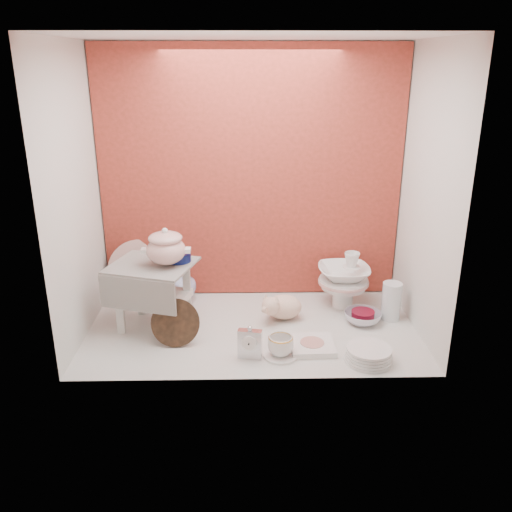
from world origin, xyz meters
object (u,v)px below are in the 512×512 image
Objects in this scene: floral_platter at (139,270)px; dinner_plate_stack at (369,354)px; soup_tureen at (166,247)px; mantel_clock at (250,342)px; gold_rim_teacup at (281,345)px; porcelain_tower at (344,279)px; crystal_bowl at (363,317)px; step_stool at (154,296)px; plush_pig at (284,307)px; blue_white_vase at (176,282)px.

dinner_plate_stack is (1.26, -0.78, -0.15)m from floral_platter.
soup_tureen is 0.68m from mantel_clock.
gold_rim_teacup is 0.72m from porcelain_tower.
gold_rim_teacup reaches higher than crystal_bowl.
step_stool reaches higher than plush_pig.
soup_tureen is 1.05× the size of dinner_plate_stack.
blue_white_vase is (0.23, -0.06, -0.06)m from floral_platter.
dinner_plate_stack is 1.14× the size of crystal_bowl.
step_stool reaches higher than blue_white_vase.
blue_white_vase is 0.90m from gold_rim_teacup.
dinner_plate_stack is 0.42m from crystal_bowl.
porcelain_tower is (-0.08, 0.22, 0.14)m from crystal_bowl.
dinner_plate_stack is at bearing -66.66° from plush_pig.
soup_tureen reaches higher than blue_white_vase.
step_stool is 1.11m from porcelain_tower.
blue_white_vase reaches higher than plush_pig.
floral_platter is 1.11m from gold_rim_teacup.
step_stool is 2.06× the size of crystal_bowl.
blue_white_vase is 0.96× the size of plush_pig.
blue_white_vase is at bearing 93.22° from step_stool.
crystal_bowl is (1.08, -0.31, -0.09)m from blue_white_vase.
soup_tureen is at bearing 159.35° from dinner_plate_stack.
soup_tureen is 1.17m from crystal_bowl.
blue_white_vase is at bearing 141.57° from plush_pig.
dinner_plate_stack is at bearing -6.88° from gold_rim_teacup.
floral_platter reaches higher than gold_rim_teacup.
mantel_clock is 0.15m from gold_rim_teacup.
blue_white_vase is 1.96× the size of gold_rim_teacup.
porcelain_tower reaches higher than plush_pig.
gold_rim_teacup is (0.83, -0.73, -0.12)m from floral_platter.
mantel_clock is at bearing -47.66° from floral_platter.
plush_pig is 0.41m from porcelain_tower.
gold_rim_teacup is 0.62× the size of crystal_bowl.
dinner_plate_stack is (1.03, -0.72, -0.09)m from blue_white_vase.
blue_white_vase is (0.08, 0.32, -0.06)m from step_stool.
porcelain_tower reaches higher than crystal_bowl.
soup_tureen reaches higher than plush_pig.
floral_platter is 0.93m from plush_pig.
blue_white_vase is 1.07× the size of dinner_plate_stack.
soup_tureen is 0.75m from plush_pig.
step_stool is 3.29× the size of gold_rim_teacup.
plush_pig is at bearing 7.18° from soup_tureen.
porcelain_tower reaches higher than mantel_clock.
soup_tureen is 0.79m from gold_rim_teacup.
mantel_clock is at bearing -56.86° from blue_white_vase.
porcelain_tower is (0.37, 0.16, 0.09)m from plush_pig.
soup_tureen is at bearing 170.70° from plush_pig.
step_stool is at bearing 152.81° from gold_rim_teacup.
porcelain_tower reaches higher than gold_rim_teacup.
mantel_clock is at bearing -177.04° from gold_rim_teacup.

